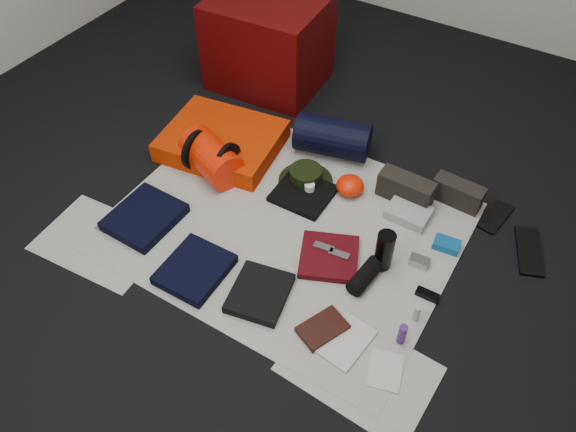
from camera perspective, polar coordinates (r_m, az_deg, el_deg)
The scene contains 37 objects.
floor at distance 2.76m, azimuth -0.24°, elevation -1.07°, with size 4.50×4.50×0.02m, color black.
newspaper_mat at distance 2.75m, azimuth -0.25°, elevation -0.89°, with size 1.60×1.30×0.01m, color silver.
newspaper_sheet_front_left at distance 2.83m, azimuth -18.50°, elevation -2.46°, with size 0.58×0.40×0.00m, color silver.
newspaper_sheet_front_right at distance 2.33m, azimuth 7.23°, elevation -15.14°, with size 0.58×0.40×0.00m, color silver.
red_cabinet at distance 3.54m, azimuth -2.00°, elevation 17.20°, with size 0.65×0.54×0.54m, color #520606.
sleeping_pad at distance 3.13m, azimuth -6.71°, elevation 7.61°, with size 0.61×0.50×0.11m, color red.
stuff_sack at distance 2.97m, azimuth -7.79°, elevation 5.92°, with size 0.20×0.20×0.34m, color red.
sack_strap_left at distance 3.01m, azimuth -9.33°, elevation 6.67°, with size 0.22×0.22×0.03m, color black.
sack_strap_right at distance 2.91m, azimuth -6.22°, elevation 5.38°, with size 0.22×0.22×0.03m, color black.
navy_duffel at distance 3.07m, azimuth 4.54°, elevation 8.00°, with size 0.21×0.21×0.40m, color black.
boonie_brim at distance 2.95m, azimuth 1.79°, elevation 3.61°, with size 0.29×0.29×0.01m, color black.
boonie_crown at distance 2.92m, azimuth 1.81°, elevation 4.19°, with size 0.17×0.17×0.07m, color black.
hiking_boot_left at distance 2.88m, azimuth 11.86°, elevation 2.73°, with size 0.28×0.10×0.14m, color black.
hiking_boot_right at distance 2.93m, azimuth 16.86°, elevation 2.25°, with size 0.25×0.09×0.12m, color black.
flip_flop_left at distance 2.96m, azimuth 20.38°, elevation -0.11°, with size 0.09×0.24×0.01m, color black.
flip_flop_right at distance 2.87m, azimuth 23.29°, elevation -3.28°, with size 0.11×0.29×0.02m, color black.
trousers_navy_a at distance 2.83m, azimuth -14.36°, elevation -0.10°, with size 0.29×0.34×0.05m, color black.
trousers_navy_b at distance 2.58m, azimuth -9.45°, elevation -5.38°, with size 0.27×0.31×0.05m, color black.
trousers_charcoal at distance 2.47m, azimuth -2.90°, elevation -7.83°, with size 0.24×0.27×0.04m, color black.
black_tshirt at distance 2.87m, azimuth 1.55°, elevation 2.30°, with size 0.28×0.26×0.03m, color black.
red_shirt at distance 2.60m, azimuth 4.19°, elevation -4.16°, with size 0.26×0.26×0.04m, color #4C080F.
orange_stuff_sack at distance 2.88m, azimuth 6.32°, elevation 3.09°, with size 0.14×0.14×0.09m, color red.
first_aid_pouch at distance 2.82m, azimuth 12.14°, elevation 0.32°, with size 0.21×0.15×0.05m, color #9DA49C.
water_bottle at distance 2.54m, azimuth 9.77°, elevation -3.48°, with size 0.08×0.08×0.21m, color black.
speaker at distance 2.53m, azimuth 7.82°, elevation -6.03°, with size 0.08×0.08×0.20m, color black.
compact_camera at distance 2.65m, azimuth 13.17°, elevation -4.50°, with size 0.09×0.05×0.04m, color #A9A9AE.
cyan_case at distance 2.74m, azimuth 15.82°, elevation -2.80°, with size 0.12×0.08×0.04m, color #0E568D.
toiletry_purple at distance 2.37m, azimuth 11.51°, elevation -11.68°, with size 0.04×0.04×0.11m, color #45216A.
toiletry_clear at distance 2.45m, azimuth 12.94°, elevation -9.59°, with size 0.03×0.03×0.08m, color #ACB1AC.
paperback_book at distance 2.39m, azimuth 3.54°, elevation -11.33°, with size 0.13×0.20×0.03m, color black.
map_booklet at distance 2.37m, azimuth 5.90°, elevation -12.55°, with size 0.16×0.24×0.01m, color beige.
map_printout at distance 2.34m, azimuth 9.87°, elevation -15.22°, with size 0.13×0.17×0.01m, color beige.
sunglasses at distance 2.55m, azimuth 13.96°, elevation -7.75°, with size 0.10×0.04×0.03m, color black.
key_cluster at distance 2.87m, azimuth -18.20°, elevation -1.05°, with size 0.06×0.06×0.01m, color #A9A9AE.
tape_roll at distance 2.86m, azimuth 2.22°, elevation 2.96°, with size 0.05×0.05×0.04m, color white.
energy_bar_a at distance 2.60m, azimuth 3.66°, elevation -3.18°, with size 0.10×0.04×0.01m, color #A9A9AE.
energy_bar_b at distance 2.58m, azimuth 5.22°, elevation -3.88°, with size 0.10×0.04×0.01m, color #A9A9AE.
Camera 1 is at (0.96, -1.55, 2.06)m, focal length 35.00 mm.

